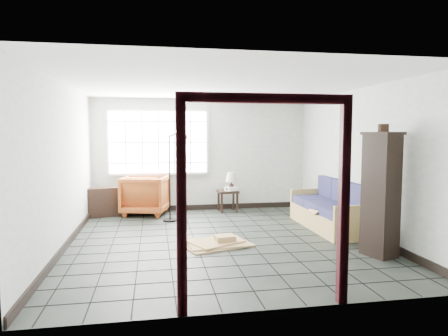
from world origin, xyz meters
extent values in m
plane|color=black|center=(0.00, 0.00, 0.00)|extent=(5.50, 5.50, 0.00)
cube|color=#A4A8A1|center=(0.00, 2.75, 1.30)|extent=(5.00, 0.02, 2.60)
cube|color=#A4A8A1|center=(0.00, -2.75, 1.30)|extent=(5.00, 0.02, 2.60)
cube|color=#A4A8A1|center=(-2.50, 0.00, 1.30)|extent=(0.02, 5.50, 2.60)
cube|color=#A4A8A1|center=(2.50, 0.00, 1.30)|extent=(0.02, 5.50, 2.60)
cube|color=white|center=(0.00, 0.00, 2.60)|extent=(5.00, 5.50, 0.02)
cube|color=black|center=(0.00, 2.73, 0.06)|extent=(4.95, 0.03, 0.12)
cube|color=black|center=(-2.48, 0.00, 0.06)|extent=(0.03, 5.45, 0.12)
cube|color=black|center=(2.48, 0.00, 0.06)|extent=(0.03, 5.45, 0.12)
cube|color=silver|center=(-1.00, 2.71, 1.60)|extent=(2.32, 0.06, 1.52)
cube|color=white|center=(-1.00, 2.67, 1.60)|extent=(2.20, 0.02, 1.40)
cube|color=#330B11|center=(-0.85, -2.70, 1.05)|extent=(0.10, 0.08, 2.10)
cube|color=#330B11|center=(0.85, -2.70, 1.05)|extent=(0.10, 0.08, 2.10)
cube|color=#330B11|center=(0.00, -2.70, 2.15)|extent=(1.80, 0.08, 0.10)
cube|color=tan|center=(2.15, 0.46, 0.17)|extent=(0.80, 1.95, 0.35)
cube|color=tan|center=(2.16, -0.55, 0.31)|extent=(0.78, 0.07, 0.62)
cube|color=tan|center=(2.14, 1.46, 0.31)|extent=(0.78, 0.07, 0.62)
cube|color=tan|center=(2.50, 0.46, 0.53)|extent=(0.10, 1.94, 0.68)
cube|color=#181638|center=(2.14, -0.19, 0.43)|extent=(0.71, 0.63, 0.16)
cube|color=#181638|center=(2.42, -0.18, 0.66)|extent=(0.14, 0.62, 0.51)
cube|color=#181638|center=(2.13, 0.46, 0.43)|extent=(0.71, 0.63, 0.16)
cube|color=#181638|center=(2.41, 0.46, 0.66)|extent=(0.14, 0.62, 0.51)
cube|color=#181638|center=(2.12, 1.10, 0.43)|extent=(0.71, 0.63, 0.16)
cube|color=#181638|center=(2.40, 1.10, 0.66)|extent=(0.14, 0.62, 0.51)
imported|color=maroon|center=(-1.30, 2.40, 0.48)|extent=(1.12, 1.08, 0.96)
cube|color=black|center=(0.56, 2.40, 0.47)|extent=(0.47, 0.47, 0.05)
cube|color=black|center=(0.39, 2.21, 0.22)|extent=(0.05, 0.05, 0.45)
cube|color=black|center=(0.75, 2.23, 0.22)|extent=(0.05, 0.05, 0.45)
cube|color=black|center=(0.37, 2.57, 0.22)|extent=(0.05, 0.05, 0.45)
cube|color=black|center=(0.73, 2.59, 0.22)|extent=(0.05, 0.05, 0.45)
cylinder|color=black|center=(0.64, 2.35, 0.57)|extent=(0.11, 0.11, 0.14)
cylinder|color=black|center=(0.64, 2.35, 0.69)|extent=(0.03, 0.03, 0.10)
cone|color=beige|center=(0.64, 2.35, 0.80)|extent=(0.28, 0.28, 0.21)
cube|color=silver|center=(0.63, 2.33, 0.54)|extent=(0.31, 0.29, 0.09)
cylinder|color=black|center=(0.52, 2.28, 0.54)|extent=(0.04, 0.06, 0.05)
cylinder|color=black|center=(-0.80, 1.62, 0.02)|extent=(0.37, 0.37, 0.03)
cylinder|color=black|center=(-0.80, 1.62, 0.89)|extent=(0.03, 0.03, 1.74)
cylinder|color=black|center=(-0.65, 1.60, 1.81)|extent=(0.29, 0.12, 0.16)
sphere|color=black|center=(-0.51, 1.59, 1.73)|extent=(0.20, 0.20, 0.16)
cube|color=black|center=(-2.15, 2.36, 0.32)|extent=(0.86, 0.50, 0.63)
cube|color=black|center=(-2.15, 2.36, 0.32)|extent=(0.80, 0.44, 0.03)
cube|color=black|center=(2.15, -1.27, 0.90)|extent=(0.46, 0.53, 1.80)
cube|color=black|center=(2.15, -1.27, 1.80)|extent=(0.52, 0.59, 0.05)
cylinder|color=black|center=(2.16, -1.27, 1.88)|extent=(0.20, 0.20, 0.11)
cube|color=#A98451|center=(2.15, 0.25, 0.01)|extent=(0.56, 0.47, 0.02)
cube|color=black|center=(1.89, 0.28, 0.18)|extent=(0.07, 0.42, 0.35)
cube|color=#A98451|center=(2.41, 0.22, 0.18)|extent=(0.07, 0.42, 0.35)
cube|color=#A98451|center=(2.13, 0.04, 0.18)|extent=(0.52, 0.08, 0.35)
cube|color=#A98451|center=(2.17, 0.45, 0.18)|extent=(0.52, 0.08, 0.35)
cube|color=#A98451|center=(1.82, 0.29, 0.42)|extent=(0.24, 0.44, 0.14)
cube|color=#A98451|center=(2.48, 0.21, 0.42)|extent=(0.24, 0.44, 0.14)
cube|color=#A98451|center=(-0.13, -0.29, 0.01)|extent=(1.23, 1.04, 0.02)
cube|color=#A98451|center=(-0.13, -0.29, 0.03)|extent=(1.00, 0.79, 0.02)
cube|color=#A98451|center=(-0.13, -0.29, 0.05)|extent=(0.96, 0.87, 0.02)
cube|color=#A98451|center=(0.01, -0.30, 0.11)|extent=(0.34, 0.29, 0.09)
camera|label=1|loc=(-1.11, -6.55, 1.81)|focal=32.00mm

